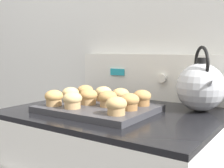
{
  "coord_description": "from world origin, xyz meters",
  "views": [
    {
      "loc": [
        0.57,
        -0.55,
        1.15
      ],
      "look_at": [
        0.0,
        0.29,
        1.03
      ],
      "focal_mm": 45.0,
      "sensor_mm": 36.0,
      "label": 1
    }
  ],
  "objects": [
    {
      "name": "muffin_r1_c0",
      "position": [
        -0.18,
        0.26,
        0.98
      ],
      "size": [
        0.07,
        0.07,
        0.06
      ],
      "color": "tan",
      "rests_on": "muffin_pan"
    },
    {
      "name": "muffin_r1_c3",
      "position": [
        0.09,
        0.25,
        0.98
      ],
      "size": [
        0.07,
        0.07,
        0.06
      ],
      "color": "olive",
      "rests_on": "muffin_pan"
    },
    {
      "name": "muffin_pan",
      "position": [
        -0.04,
        0.26,
        0.94
      ],
      "size": [
        0.4,
        0.31,
        0.02
      ],
      "color": "#38383D",
      "rests_on": "stove_range"
    },
    {
      "name": "wall_back",
      "position": [
        0.0,
        0.66,
        1.2
      ],
      "size": [
        8.0,
        0.05,
        2.4
      ],
      "color": "silver",
      "rests_on": "ground_plane"
    },
    {
      "name": "muffin_r1_c1",
      "position": [
        -0.09,
        0.25,
        0.98
      ],
      "size": [
        0.07,
        0.07,
        0.06
      ],
      "color": "tan",
      "rests_on": "muffin_pan"
    },
    {
      "name": "tea_kettle",
      "position": [
        0.27,
        0.47,
        1.02
      ],
      "size": [
        0.18,
        0.2,
        0.24
      ],
      "color": "#ADAFB5",
      "rests_on": "stove_range"
    },
    {
      "name": "muffin_r1_c2",
      "position": [
        0.0,
        0.26,
        0.98
      ],
      "size": [
        0.07,
        0.07,
        0.06
      ],
      "color": "#A37A4C",
      "rests_on": "muffin_pan"
    },
    {
      "name": "muffin_r2_c3",
      "position": [
        0.09,
        0.35,
        0.98
      ],
      "size": [
        0.07,
        0.07,
        0.06
      ],
      "color": "olive",
      "rests_on": "muffin_pan"
    },
    {
      "name": "muffin_r2_c2",
      "position": [
        0.0,
        0.34,
        0.98
      ],
      "size": [
        0.07,
        0.07,
        0.06
      ],
      "color": "olive",
      "rests_on": "muffin_pan"
    },
    {
      "name": "control_panel",
      "position": [
        0.0,
        0.61,
        1.03
      ],
      "size": [
        0.74,
        0.07,
        0.21
      ],
      "color": "white",
      "rests_on": "stove_range"
    },
    {
      "name": "muffin_r0_c3",
      "position": [
        0.1,
        0.17,
        0.98
      ],
      "size": [
        0.07,
        0.07,
        0.06
      ],
      "color": "tan",
      "rests_on": "muffin_pan"
    },
    {
      "name": "muffin_r0_c0",
      "position": [
        -0.17,
        0.16,
        0.98
      ],
      "size": [
        0.07,
        0.07,
        0.06
      ],
      "color": "tan",
      "rests_on": "muffin_pan"
    },
    {
      "name": "muffin_r0_c1",
      "position": [
        -0.08,
        0.17,
        0.98
      ],
      "size": [
        0.07,
        0.07,
        0.06
      ],
      "color": "tan",
      "rests_on": "muffin_pan"
    },
    {
      "name": "muffin_r2_c0",
      "position": [
        -0.17,
        0.34,
        0.98
      ],
      "size": [
        0.07,
        0.07,
        0.06
      ],
      "color": "olive",
      "rests_on": "muffin_pan"
    },
    {
      "name": "muffin_r2_c1",
      "position": [
        -0.08,
        0.35,
        0.98
      ],
      "size": [
        0.07,
        0.07,
        0.06
      ],
      "color": "olive",
      "rests_on": "muffin_pan"
    }
  ]
}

